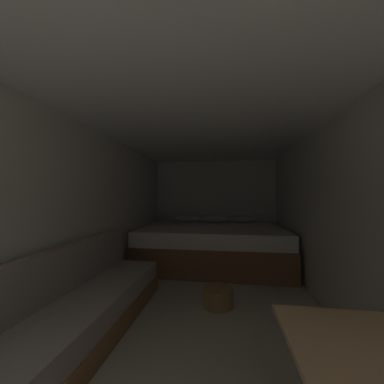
{
  "coord_description": "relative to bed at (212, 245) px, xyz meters",
  "views": [
    {
      "loc": [
        0.24,
        -0.15,
        1.27
      ],
      "look_at": [
        -0.2,
        2.81,
        1.33
      ],
      "focal_mm": 20.93,
      "sensor_mm": 36.0,
      "label": 1
    }
  ],
  "objects": [
    {
      "name": "ceiling_slab",
      "position": [
        0.0,
        -1.78,
        1.75
      ],
      "size": [
        2.8,
        5.38,
        0.05
      ],
      "primitive_type": "cube",
      "color": "white",
      "rests_on": "wall_left"
    },
    {
      "name": "sofa_left",
      "position": [
        -1.05,
        -2.62,
        -0.11
      ],
      "size": [
        0.65,
        2.83,
        0.79
      ],
      "color": "olive",
      "rests_on": "ground"
    },
    {
      "name": "wicker_basket",
      "position": [
        0.15,
        -1.58,
        -0.26
      ],
      "size": [
        0.36,
        0.36,
        0.21
      ],
      "color": "olive",
      "rests_on": "ground"
    },
    {
      "name": "wall_back",
      "position": [
        0.0,
        0.94,
        0.69
      ],
      "size": [
        2.8,
        0.05,
        2.09
      ],
      "primitive_type": "cube",
      "color": "silver",
      "rests_on": "ground"
    },
    {
      "name": "wall_left",
      "position": [
        -1.37,
        -1.78,
        0.69
      ],
      "size": [
        0.05,
        5.38,
        2.09
      ],
      "primitive_type": "cube",
      "color": "silver",
      "rests_on": "ground"
    },
    {
      "name": "wall_right",
      "position": [
        1.37,
        -1.78,
        0.69
      ],
      "size": [
        0.05,
        5.38,
        2.09
      ],
      "primitive_type": "cube",
      "color": "silver",
      "rests_on": "ground"
    },
    {
      "name": "bed",
      "position": [
        0.0,
        0.0,
        0.0
      ],
      "size": [
        2.58,
        1.76,
        0.86
      ],
      "color": "brown",
      "rests_on": "ground"
    },
    {
      "name": "ground_plane",
      "position": [
        0.0,
        -1.78,
        -0.36
      ],
      "size": [
        7.38,
        7.38,
        0.0
      ],
      "primitive_type": "plane",
      "color": "#B2A893"
    }
  ]
}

